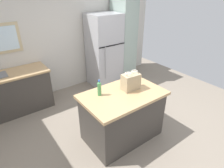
{
  "coord_description": "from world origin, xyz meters",
  "views": [
    {
      "loc": [
        -1.87,
        -2.13,
        2.49
      ],
      "look_at": [
        -0.13,
        0.22,
        0.94
      ],
      "focal_mm": 30.7,
      "sensor_mm": 36.0,
      "label": 1
    }
  ],
  "objects": [
    {
      "name": "ground",
      "position": [
        0.0,
        0.0,
        0.0
      ],
      "size": [
        6.28,
        6.28,
        0.0
      ],
      "primitive_type": "plane",
      "color": "gray"
    },
    {
      "name": "back_wall",
      "position": [
        -0.02,
        2.28,
        1.26
      ],
      "size": [
        5.24,
        0.13,
        2.5
      ],
      "color": "silver",
      "rests_on": "ground"
    },
    {
      "name": "kitchen_island",
      "position": [
        -0.13,
        -0.08,
        0.45
      ],
      "size": [
        1.35,
        0.87,
        0.89
      ],
      "color": "#423D38",
      "rests_on": "ground"
    },
    {
      "name": "refrigerator",
      "position": [
        0.83,
        1.86,
        0.93
      ],
      "size": [
        0.78,
        0.72,
        1.86
      ],
      "color": "#B7B7BC",
      "rests_on": "ground"
    },
    {
      "name": "tall_cabinet",
      "position": [
        1.47,
        1.86,
        1.11
      ],
      "size": [
        0.45,
        0.65,
        2.23
      ],
      "color": "#9EB2A8",
      "rests_on": "ground"
    },
    {
      "name": "sink_counter",
      "position": [
        -1.48,
        1.9,
        0.45
      ],
      "size": [
        1.5,
        0.64,
        1.07
      ],
      "color": "#423D38",
      "rests_on": "ground"
    },
    {
      "name": "shopping_bag",
      "position": [
        0.07,
        -0.04,
        1.04
      ],
      "size": [
        0.31,
        0.2,
        0.32
      ],
      "color": "tan",
      "rests_on": "kitchen_island"
    },
    {
      "name": "small_box",
      "position": [
        0.32,
        0.21,
        0.94
      ],
      "size": [
        0.16,
        0.13,
        0.1
      ],
      "primitive_type": "cube",
      "rotation": [
        0.0,
        0.0,
        -0.03
      ],
      "color": "#388E66",
      "rests_on": "kitchen_island"
    },
    {
      "name": "bottle",
      "position": [
        -0.46,
        0.11,
        1.02
      ],
      "size": [
        0.06,
        0.06,
        0.27
      ],
      "color": "#4C9956",
      "rests_on": "kitchen_island"
    }
  ]
}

